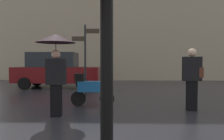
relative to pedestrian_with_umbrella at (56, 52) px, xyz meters
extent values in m
cylinder|color=black|center=(1.47, -3.82, -0.37)|extent=(0.10, 0.10, 2.49)
cube|color=black|center=(0.00, 0.00, -1.21)|extent=(0.26, 0.17, 0.80)
cube|color=black|center=(0.00, 0.00, -0.49)|extent=(0.48, 0.21, 0.65)
sphere|color=tan|center=(0.00, 0.00, -0.05)|extent=(0.22, 0.22, 0.22)
cylinder|color=black|center=(0.00, 0.00, 0.09)|extent=(0.02, 0.02, 0.30)
cone|color=black|center=(0.00, 0.00, 0.35)|extent=(0.99, 0.99, 0.22)
cube|color=black|center=(3.62, 0.77, -1.19)|extent=(0.27, 0.17, 0.84)
cube|color=black|center=(3.62, 0.77, -0.43)|extent=(0.50, 0.22, 0.68)
sphere|color=beige|center=(3.62, 0.77, 0.02)|extent=(0.23, 0.23, 0.23)
cube|color=#512819|center=(3.85, 0.77, -0.54)|extent=(0.12, 0.24, 0.28)
cylinder|color=black|center=(1.21, 1.32, -1.38)|extent=(0.46, 0.09, 0.46)
cylinder|color=black|center=(0.31, 1.32, -1.38)|extent=(0.46, 0.09, 0.46)
cube|color=#195999|center=(0.76, 1.32, -1.00)|extent=(0.89, 0.32, 0.32)
cube|color=black|center=(0.36, 1.32, -0.72)|extent=(0.28, 0.28, 0.24)
cylinder|color=black|center=(1.16, 1.32, -0.65)|extent=(0.06, 0.06, 0.55)
cube|color=#590C0F|center=(-1.67, 6.14, -0.91)|extent=(4.43, 1.67, 0.80)
cube|color=black|center=(-1.89, 6.14, -0.13)|extent=(2.43, 1.54, 0.77)
cylinder|color=black|center=(-0.23, 6.97, -1.31)|extent=(0.61, 0.18, 0.61)
cylinder|color=black|center=(-0.23, 5.30, -1.31)|extent=(0.61, 0.18, 0.61)
cylinder|color=black|center=(-3.11, 6.97, -1.31)|extent=(0.61, 0.18, 0.61)
cylinder|color=black|center=(-3.11, 5.30, -1.31)|extent=(0.61, 0.18, 0.61)
cylinder|color=black|center=(0.25, 3.18, -0.20)|extent=(0.08, 0.08, 2.83)
cube|color=#33281E|center=(0.53, 3.18, 0.97)|extent=(0.56, 0.04, 0.18)
cube|color=#33281E|center=(-0.01, 3.18, 0.67)|extent=(0.52, 0.04, 0.18)
camera|label=1|loc=(1.56, -5.45, -0.24)|focal=35.29mm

